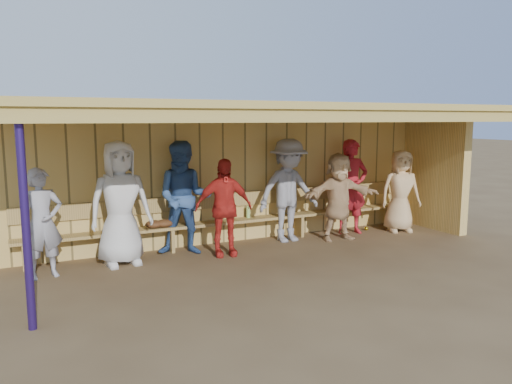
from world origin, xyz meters
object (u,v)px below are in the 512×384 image
player_h (400,191)px  player_e (288,191)px  player_c (185,198)px  player_g (352,187)px  bench (238,215)px  player_b (120,203)px  player_a (42,223)px  player_d (224,207)px  player_f (339,197)px

player_h → player_e: bearing=-167.8°
player_c → player_h: 4.47m
player_e → player_g: 1.45m
bench → player_e: bearing=-18.7°
player_b → player_e: bearing=-1.6°
player_c → player_e: player_c is taller
player_a → bench: 3.41m
player_d → player_e: size_ratio=0.85×
player_d → player_h: bearing=10.6°
player_b → bench: 2.30m
player_a → bench: (3.35, 0.62, -0.27)m
player_h → bench: (-3.35, 0.61, -0.30)m
player_a → player_f: bearing=-11.9°
player_a → player_c: player_c is taller
player_e → player_a: bearing=-177.1°
player_b → player_h: bearing=-6.0°
player_g → bench: (-2.35, 0.31, -0.41)m
player_h → bench: player_h is taller
player_g → player_h: player_g is taller
player_a → player_b: size_ratio=0.82×
player_a → player_d: player_d is taller
player_a → player_c: bearing=-3.8°
player_e → player_g: bearing=-1.3°
player_d → player_g: 2.94m
player_e → player_d: bearing=-166.6°
player_a → player_h: (6.69, 0.01, 0.03)m
player_b → player_g: player_b is taller
player_g → bench: size_ratio=0.25×
player_d → player_a: bearing=-172.0°
player_d → player_g: player_g is taller
player_a → bench: player_a is taller
player_b → player_e: size_ratio=1.02×
player_d → player_f: 2.37m
player_c → player_h: bearing=19.2°
player_b → player_c: player_b is taller
player_c → player_f: size_ratio=1.16×
player_b → player_d: (1.64, -0.23, -0.16)m
player_c → player_f: (2.92, -0.33, -0.13)m
player_e → bench: player_e is taller
player_f → player_h: 1.54m
player_b → player_e: player_b is taller
player_b → player_f: size_ratio=1.18×
player_a → player_b: (1.14, 0.16, 0.18)m
player_a → player_d: size_ratio=0.98×
player_b → player_c: bearing=3.6°
bench → player_c: bearing=-164.7°
player_c → player_d: player_c is taller
player_d → player_e: bearing=24.1°
bench → player_f: bearing=-19.4°
player_b → bench: bearing=7.3°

